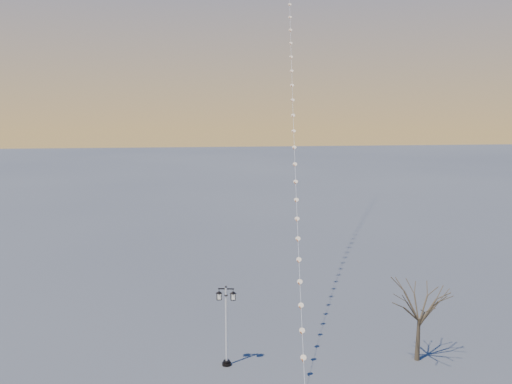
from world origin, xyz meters
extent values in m
plane|color=#464747|center=(0.00, 0.00, 0.00)|extent=(300.00, 300.00, 0.00)
cylinder|color=black|center=(-2.95, 1.96, 0.07)|extent=(0.50, 0.50, 0.14)
cylinder|color=black|center=(-2.95, 1.96, 0.21)|extent=(0.36, 0.36, 0.13)
cylinder|color=silver|center=(-2.95, 1.96, 2.38)|extent=(0.12, 0.12, 4.22)
cylinder|color=black|center=(-2.95, 1.96, 4.00)|extent=(0.18, 0.18, 0.05)
cube|color=black|center=(-2.95, 1.96, 4.36)|extent=(0.85, 0.19, 0.05)
sphere|color=black|center=(-2.95, 1.96, 4.46)|extent=(0.13, 0.13, 0.13)
pyramid|color=black|center=(-3.32, 2.03, 4.22)|extent=(0.40, 0.40, 0.13)
cube|color=beige|center=(-3.32, 2.03, 3.94)|extent=(0.23, 0.23, 0.31)
cube|color=black|center=(-3.32, 2.03, 3.77)|extent=(0.27, 0.27, 0.04)
pyramid|color=black|center=(-2.57, 1.90, 4.22)|extent=(0.40, 0.40, 0.13)
cube|color=beige|center=(-2.57, 1.90, 3.94)|extent=(0.23, 0.23, 0.31)
cube|color=black|center=(-2.57, 1.90, 3.77)|extent=(0.27, 0.27, 0.04)
cone|color=#433724|center=(7.66, 1.43, 1.22)|extent=(0.29, 0.29, 2.44)
cone|color=orange|center=(3.78, 20.87, 19.48)|extent=(0.08, 0.08, 0.28)
cylinder|color=white|center=(0.78, -1.14, 0.61)|extent=(0.02, 0.02, 0.81)
camera|label=1|loc=(-4.39, -26.07, 14.22)|focal=38.45mm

